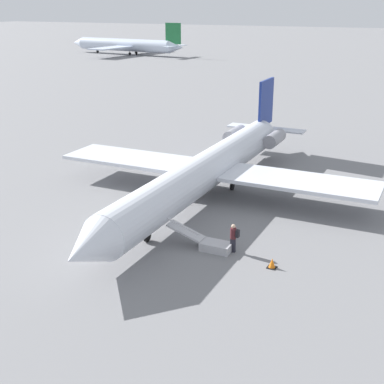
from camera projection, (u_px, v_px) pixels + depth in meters
ground_plane at (204, 198)px, 39.84m from camera, size 600.00×600.00×0.00m
airplane_main at (210, 168)px, 39.98m from camera, size 32.59×24.67×7.05m
airplane_taxiing_distant at (126, 45)px, 149.23m from camera, size 29.00×38.29×8.78m
boarding_stairs at (210, 243)px, 31.47m from camera, size 1.12×4.03×1.74m
passenger at (234, 236)px, 30.93m from camera, size 0.36×0.54×1.74m
traffic_cone_near_stairs at (272, 263)px, 29.31m from camera, size 0.51×0.51×0.56m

